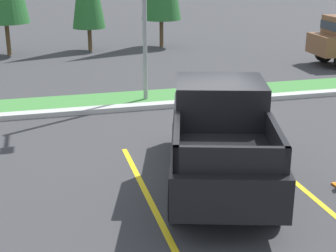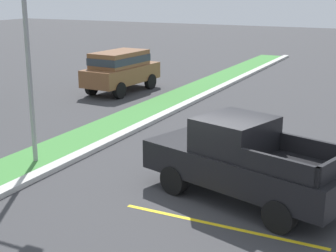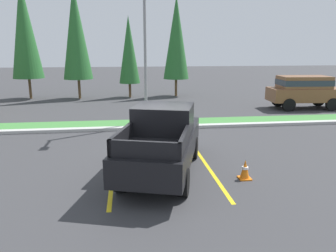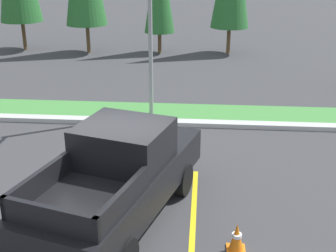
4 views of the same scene
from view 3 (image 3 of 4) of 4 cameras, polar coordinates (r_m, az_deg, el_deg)
The scene contains 13 objects.
ground_plane at distance 10.97m, azimuth -2.26°, elevation -6.88°, with size 120.00×120.00×0.00m, color #38383A.
parking_line_near at distance 10.32m, azimuth -9.71°, elevation -8.40°, with size 0.12×4.80×0.01m, color yellow.
parking_line_far at distance 10.62m, azimuth 7.39°, elevation -7.66°, with size 0.12×4.80×0.01m, color yellow.
curb_strip at distance 15.72m, azimuth -3.87°, elevation -0.30°, with size 56.00×0.40×0.15m, color #B2B2AD.
grass_median at distance 16.80m, azimuth -4.09°, elevation 0.44°, with size 56.00×1.80×0.06m, color #42843D.
pickup_truck_main at distance 10.07m, azimuth -1.00°, elevation -2.52°, with size 3.31×5.54×2.10m.
suv_distant at distance 22.72m, azimuth 22.89°, elevation 5.93°, with size 4.71×2.19×2.10m.
street_light at distance 16.01m, azimuth -4.00°, elevation 13.25°, with size 0.24×1.49×6.43m.
cypress_tree_leftmost at distance 27.31m, azimuth -23.96°, elevation 15.29°, with size 2.29×2.29×8.82m.
cypress_tree_left_inner at distance 26.06m, azimuth -15.92°, elevation 15.60°, with size 2.20×2.20×8.48m.
cypress_tree_center at distance 26.04m, azimuth -6.89°, elevation 13.13°, with size 1.63×1.63×6.27m.
cypress_tree_right_inner at distance 26.52m, azimuth 1.46°, elevation 15.26°, with size 2.04×2.04×7.86m.
traffic_cone at distance 10.03m, azimuth 13.39°, elevation -7.48°, with size 0.36×0.36×0.60m.
Camera 3 is at (-0.87, -10.25, 3.82)m, focal length 34.65 mm.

